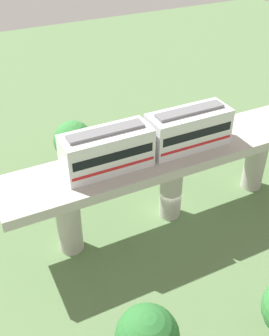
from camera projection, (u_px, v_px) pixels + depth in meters
ground_plane at (169, 214)px, 36.28m from camera, size 120.00×120.00×0.00m
viaduct at (172, 166)px, 33.26m from camera, size 5.20×28.00×6.83m
train at (149, 139)px, 30.62m from camera, size 2.64×13.55×3.24m
parked_car_orange at (103, 143)px, 44.60m from camera, size 2.44×4.43×1.76m
parked_car_blue at (153, 133)px, 46.26m from camera, size 2.13×4.33×1.76m
tree_near_viaduct at (73, 141)px, 38.52m from camera, size 3.78×3.78×6.03m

